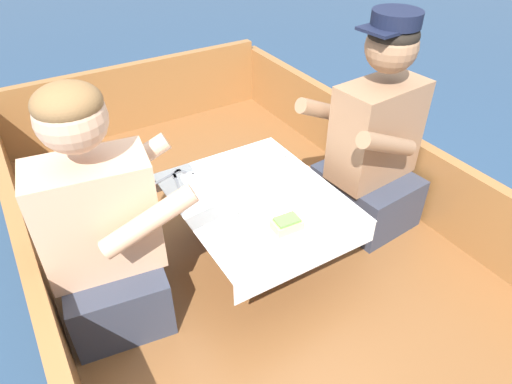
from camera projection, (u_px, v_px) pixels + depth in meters
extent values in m
plane|color=navy|center=(256.00, 302.00, 2.29)|extent=(60.00, 60.00, 0.00)
cube|color=brown|center=(256.00, 281.00, 2.20)|extent=(1.82, 3.04, 0.31)
cube|color=#936033|center=(45.00, 310.00, 1.62)|extent=(0.06, 3.04, 0.38)
cube|color=#936033|center=(402.00, 168.00, 2.36)|extent=(0.06, 3.04, 0.38)
cube|color=#936033|center=(138.00, 96.00, 2.99)|extent=(1.70, 0.06, 0.44)
cylinder|color=#B2B2B7|center=(256.00, 230.00, 2.01)|extent=(0.07, 0.07, 0.33)
cube|color=brown|center=(256.00, 198.00, 1.90)|extent=(0.60, 0.73, 0.02)
cube|color=white|center=(256.00, 196.00, 1.90)|extent=(0.63, 0.76, 0.00)
cube|color=white|center=(310.00, 261.00, 1.67)|extent=(0.63, 0.00, 0.10)
cube|color=white|center=(215.00, 164.00, 2.19)|extent=(0.63, 0.00, 0.10)
cube|color=#333847|center=(116.00, 285.00, 1.80)|extent=(0.42, 0.49, 0.26)
cube|color=tan|center=(97.00, 216.00, 1.59)|extent=(0.43, 0.28, 0.44)
sphere|color=tan|center=(71.00, 118.00, 1.36)|extent=(0.22, 0.22, 0.22)
ellipsoid|color=brown|center=(67.00, 103.00, 1.33)|extent=(0.21, 0.21, 0.12)
cylinder|color=tan|center=(129.00, 165.00, 1.73)|extent=(0.34, 0.12, 0.21)
cylinder|color=tan|center=(149.00, 221.00, 1.47)|extent=(0.34, 0.12, 0.21)
cube|color=#333847|center=(365.00, 195.00, 2.27)|extent=(0.39, 0.47, 0.26)
cube|color=#936B4C|center=(376.00, 132.00, 2.06)|extent=(0.42, 0.25, 0.46)
sphere|color=#936B4C|center=(392.00, 47.00, 1.83)|extent=(0.22, 0.22, 0.22)
ellipsoid|color=black|center=(394.00, 34.00, 1.80)|extent=(0.20, 0.20, 0.12)
cylinder|color=#936B4C|center=(387.00, 144.00, 1.82)|extent=(0.34, 0.10, 0.21)
cylinder|color=#936B4C|center=(326.00, 111.00, 2.06)|extent=(0.34, 0.10, 0.21)
cylinder|color=black|center=(397.00, 18.00, 1.76)|extent=(0.20, 0.20, 0.06)
cube|color=black|center=(378.00, 31.00, 1.73)|extent=(0.11, 0.16, 0.01)
cylinder|color=white|center=(287.00, 229.00, 1.72)|extent=(0.21, 0.21, 0.01)
cylinder|color=white|center=(219.00, 188.00, 1.93)|extent=(0.20, 0.20, 0.01)
cube|color=tan|center=(287.00, 225.00, 1.71)|extent=(0.11, 0.08, 0.04)
cube|color=#669347|center=(287.00, 220.00, 1.69)|extent=(0.09, 0.07, 0.01)
cylinder|color=white|center=(295.00, 175.00, 1.98)|extent=(0.15, 0.15, 0.04)
cylinder|color=beige|center=(295.00, 173.00, 1.98)|extent=(0.12, 0.12, 0.02)
cylinder|color=white|center=(240.00, 241.00, 1.65)|extent=(0.12, 0.12, 0.04)
cylinder|color=beige|center=(240.00, 239.00, 1.64)|extent=(0.10, 0.10, 0.02)
cylinder|color=white|center=(322.00, 200.00, 1.84)|extent=(0.11, 0.11, 0.04)
cylinder|color=beige|center=(322.00, 198.00, 1.83)|extent=(0.09, 0.09, 0.02)
cylinder|color=white|center=(271.00, 157.00, 2.10)|extent=(0.14, 0.14, 0.04)
cylinder|color=beige|center=(271.00, 155.00, 2.10)|extent=(0.11, 0.11, 0.02)
cylinder|color=white|center=(230.00, 216.00, 1.75)|extent=(0.06, 0.06, 0.06)
torus|color=white|center=(239.00, 211.00, 1.76)|extent=(0.04, 0.01, 0.04)
cylinder|color=#3D2314|center=(230.00, 212.00, 1.74)|extent=(0.05, 0.05, 0.01)
cylinder|color=white|center=(240.00, 163.00, 2.05)|extent=(0.08, 0.08, 0.05)
torus|color=white|center=(249.00, 160.00, 2.07)|extent=(0.04, 0.01, 0.04)
cylinder|color=#3D2314|center=(240.00, 160.00, 2.04)|extent=(0.07, 0.07, 0.01)
cylinder|color=silver|center=(286.00, 192.00, 1.87)|extent=(0.06, 0.06, 0.05)
cylinder|color=beige|center=(286.00, 192.00, 1.87)|extent=(0.07, 0.07, 0.03)
cube|color=silver|center=(165.00, 178.00, 2.00)|extent=(0.17, 0.06, 0.00)
cube|color=silver|center=(178.00, 171.00, 2.04)|extent=(0.04, 0.03, 0.00)
cube|color=silver|center=(192.00, 174.00, 2.02)|extent=(0.11, 0.15, 0.00)
cube|color=silver|center=(205.00, 166.00, 2.07)|extent=(0.16, 0.08, 0.00)
ellipsoid|color=silver|center=(215.00, 159.00, 2.12)|extent=(0.04, 0.02, 0.01)
cube|color=silver|center=(261.00, 204.00, 1.85)|extent=(0.17, 0.05, 0.00)
ellipsoid|color=silver|center=(274.00, 197.00, 1.88)|extent=(0.04, 0.02, 0.01)
cube|color=silver|center=(178.00, 185.00, 1.96)|extent=(0.05, 0.17, 0.00)
cube|color=silver|center=(175.00, 176.00, 2.01)|extent=(0.03, 0.04, 0.00)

